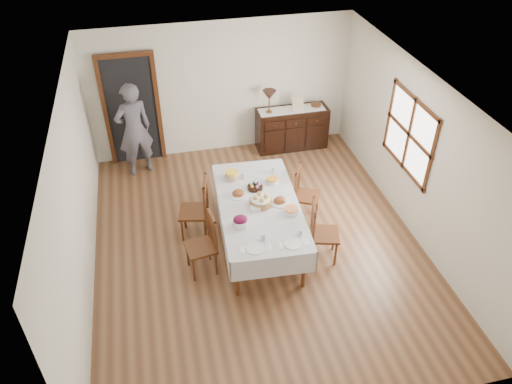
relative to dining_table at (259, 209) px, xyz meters
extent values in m
plane|color=brown|center=(-0.02, 0.00, -0.71)|extent=(6.00, 6.00, 0.00)
cube|color=white|center=(-0.02, 0.00, 1.89)|extent=(5.00, 6.00, 0.02)
cube|color=white|center=(-0.02, 3.00, 0.59)|extent=(5.00, 0.02, 2.60)
cube|color=white|center=(-0.02, -3.00, 0.59)|extent=(5.00, 0.02, 2.60)
cube|color=white|center=(-2.52, 0.00, 0.59)|extent=(0.02, 6.00, 2.60)
cube|color=white|center=(2.48, 0.00, 0.59)|extent=(0.02, 6.00, 2.60)
cube|color=white|center=(2.47, 0.30, 0.79)|extent=(0.02, 1.30, 1.10)
cube|color=#4E2813|center=(2.45, 0.30, 0.79)|extent=(0.03, 1.46, 1.26)
cube|color=black|center=(-1.72, 2.96, 0.34)|extent=(0.90, 0.06, 2.10)
cube|color=#4E2813|center=(-1.72, 2.94, 0.34)|extent=(1.04, 0.08, 2.18)
cube|color=silver|center=(0.00, 0.00, 0.07)|extent=(1.28, 2.36, 0.04)
cylinder|color=#4E2813|center=(-0.53, -0.96, -0.34)|extent=(0.06, 0.06, 0.74)
cylinder|color=#4E2813|center=(0.41, -1.02, -0.34)|extent=(0.06, 0.06, 0.74)
cylinder|color=#4E2813|center=(-0.41, 1.02, -0.34)|extent=(0.06, 0.06, 0.74)
cylinder|color=#4E2813|center=(0.53, 0.96, -0.34)|extent=(0.06, 0.06, 0.74)
cube|color=silver|center=(-0.58, 0.04, -0.08)|extent=(0.16, 2.33, 0.35)
cube|color=silver|center=(0.58, -0.04, -0.08)|extent=(0.16, 2.33, 0.35)
cube|color=silver|center=(-0.07, -1.15, -0.08)|extent=(1.18, 0.09, 0.35)
cube|color=silver|center=(0.07, 1.15, -0.08)|extent=(1.18, 0.09, 0.35)
cube|color=#4E2813|center=(-0.95, -0.36, -0.26)|extent=(0.47, 0.47, 0.04)
cylinder|color=#4E2813|center=(-1.14, -0.22, -0.49)|extent=(0.04, 0.04, 0.43)
cylinder|color=#4E2813|center=(-1.09, -0.55, -0.49)|extent=(0.04, 0.04, 0.43)
cylinder|color=#4E2813|center=(-0.81, -0.17, -0.49)|extent=(0.04, 0.04, 0.43)
cylinder|color=#4E2813|center=(-0.76, -0.50, -0.49)|extent=(0.04, 0.04, 0.43)
cylinder|color=#4E2813|center=(-0.79, -0.16, 0.02)|extent=(0.04, 0.04, 0.55)
cylinder|color=#4E2813|center=(-0.74, -0.51, 0.02)|extent=(0.04, 0.04, 0.55)
cube|color=#4E2813|center=(-0.76, -0.33, 0.25)|extent=(0.10, 0.40, 0.08)
cylinder|color=#4E2813|center=(-0.77, -0.25, 0.00)|extent=(0.02, 0.02, 0.46)
cylinder|color=#4E2813|center=(-0.76, -0.33, 0.00)|extent=(0.02, 0.02, 0.46)
cylinder|color=#4E2813|center=(-0.75, -0.42, 0.00)|extent=(0.02, 0.02, 0.46)
cube|color=#4E2813|center=(-0.94, 0.44, -0.23)|extent=(0.53, 0.53, 0.04)
cylinder|color=#4E2813|center=(-1.08, 0.65, -0.48)|extent=(0.04, 0.04, 0.46)
cylinder|color=#4E2813|center=(-1.16, 0.30, -0.48)|extent=(0.04, 0.04, 0.46)
cylinder|color=#4E2813|center=(-0.73, 0.58, -0.48)|extent=(0.04, 0.04, 0.46)
cylinder|color=#4E2813|center=(-0.80, 0.22, -0.48)|extent=(0.04, 0.04, 0.46)
cylinder|color=#4E2813|center=(-0.70, 0.58, 0.07)|extent=(0.04, 0.04, 0.60)
cylinder|color=#4E2813|center=(-0.79, 0.21, 0.07)|extent=(0.04, 0.04, 0.60)
cube|color=#4E2813|center=(-0.75, 0.39, 0.32)|extent=(0.13, 0.42, 0.09)
cylinder|color=#4E2813|center=(-0.73, 0.49, 0.05)|extent=(0.02, 0.02, 0.49)
cylinder|color=#4E2813|center=(-0.75, 0.39, 0.05)|extent=(0.02, 0.02, 0.49)
cylinder|color=#4E2813|center=(-0.77, 0.30, 0.05)|extent=(0.02, 0.02, 0.49)
cube|color=#4E2813|center=(0.89, -0.50, -0.26)|extent=(0.51, 0.51, 0.04)
cylinder|color=#4E2813|center=(1.00, -0.71, -0.49)|extent=(0.04, 0.04, 0.43)
cylinder|color=#4E2813|center=(1.09, -0.38, -0.49)|extent=(0.04, 0.04, 0.43)
cylinder|color=#4E2813|center=(0.68, -0.62, -0.49)|extent=(0.04, 0.04, 0.43)
cylinder|color=#4E2813|center=(0.77, -0.29, -0.49)|extent=(0.04, 0.04, 0.43)
cylinder|color=#4E2813|center=(0.66, -0.62, 0.02)|extent=(0.04, 0.04, 0.56)
cylinder|color=#4E2813|center=(0.75, -0.28, 0.02)|extent=(0.04, 0.04, 0.56)
cube|color=#4E2813|center=(0.70, -0.45, 0.26)|extent=(0.14, 0.39, 0.08)
cylinder|color=#4E2813|center=(0.68, -0.53, 0.00)|extent=(0.02, 0.02, 0.46)
cylinder|color=#4E2813|center=(0.70, -0.45, 0.00)|extent=(0.02, 0.02, 0.46)
cylinder|color=#4E2813|center=(0.73, -0.36, 0.00)|extent=(0.02, 0.02, 0.46)
cube|color=#4E2813|center=(0.93, 0.49, -0.28)|extent=(0.53, 0.53, 0.04)
cylinder|color=#4E2813|center=(1.00, 0.28, -0.51)|extent=(0.03, 0.03, 0.40)
cylinder|color=#4E2813|center=(1.15, 0.56, -0.51)|extent=(0.03, 0.03, 0.40)
cylinder|color=#4E2813|center=(0.72, 0.43, -0.51)|extent=(0.03, 0.03, 0.40)
cylinder|color=#4E2813|center=(0.87, 0.71, -0.51)|extent=(0.03, 0.03, 0.40)
cylinder|color=#4E2813|center=(0.70, 0.43, -0.02)|extent=(0.04, 0.04, 0.53)
cylinder|color=#4E2813|center=(0.85, 0.72, -0.02)|extent=(0.04, 0.04, 0.53)
cube|color=#4E2813|center=(0.78, 0.57, 0.20)|extent=(0.21, 0.35, 0.08)
cylinder|color=#4E2813|center=(0.74, 0.50, -0.04)|extent=(0.02, 0.02, 0.43)
cylinder|color=#4E2813|center=(0.78, 0.57, -0.04)|extent=(0.02, 0.02, 0.43)
cylinder|color=#4E2813|center=(0.81, 0.65, -0.04)|extent=(0.02, 0.02, 0.43)
cube|color=black|center=(1.33, 2.72, -0.28)|extent=(1.41, 0.47, 0.85)
cube|color=black|center=(0.90, 2.48, -0.03)|extent=(0.40, 0.02, 0.17)
sphere|color=brown|center=(0.90, 2.46, -0.03)|extent=(0.03, 0.03, 0.03)
cube|color=black|center=(1.33, 2.48, -0.03)|extent=(0.40, 0.02, 0.17)
sphere|color=brown|center=(1.33, 2.46, -0.03)|extent=(0.03, 0.03, 0.03)
cube|color=black|center=(1.75, 2.48, -0.03)|extent=(0.40, 0.02, 0.17)
sphere|color=brown|center=(1.75, 2.46, -0.03)|extent=(0.03, 0.03, 0.03)
imported|color=#56535E|center=(-1.73, 2.51, 0.25)|extent=(0.69, 0.56, 1.92)
cylinder|color=olive|center=(0.02, -0.03, 0.15)|extent=(0.32, 0.32, 0.10)
cylinder|color=white|center=(0.02, -0.03, 0.21)|extent=(0.29, 0.29, 0.02)
sphere|color=tan|center=(0.10, -0.03, 0.24)|extent=(0.08, 0.08, 0.08)
sphere|color=tan|center=(0.02, 0.06, 0.24)|extent=(0.08, 0.08, 0.08)
sphere|color=tan|center=(-0.06, -0.03, 0.24)|extent=(0.08, 0.08, 0.08)
sphere|color=tan|center=(0.02, -0.11, 0.24)|extent=(0.08, 0.08, 0.08)
cylinder|color=black|center=(0.03, 0.39, 0.12)|extent=(0.24, 0.24, 0.05)
ellipsoid|color=pink|center=(0.10, 0.39, 0.16)|extent=(0.05, 0.05, 0.06)
ellipsoid|color=#6BBADD|center=(0.05, 0.46, 0.16)|extent=(0.05, 0.05, 0.06)
ellipsoid|color=#8CE57E|center=(-0.02, 0.43, 0.16)|extent=(0.05, 0.05, 0.06)
ellipsoid|color=#F8AD4E|center=(-0.02, 0.35, 0.16)|extent=(0.05, 0.05, 0.06)
ellipsoid|color=#A283C2|center=(0.05, 0.33, 0.16)|extent=(0.05, 0.05, 0.06)
cylinder|color=white|center=(-0.25, 0.28, 0.10)|extent=(0.30, 0.30, 0.02)
ellipsoid|color=brown|center=(-0.25, 0.28, 0.13)|extent=(0.19, 0.16, 0.11)
cylinder|color=white|center=(0.31, -0.04, 0.10)|extent=(0.29, 0.29, 0.02)
ellipsoid|color=brown|center=(0.31, -0.04, 0.13)|extent=(0.19, 0.16, 0.11)
cylinder|color=white|center=(-0.37, -0.42, 0.14)|extent=(0.22, 0.22, 0.09)
ellipsoid|color=#570B2E|center=(-0.37, -0.42, 0.20)|extent=(0.20, 0.17, 0.11)
cylinder|color=white|center=(0.33, 0.49, 0.12)|extent=(0.20, 0.20, 0.05)
cylinder|color=orange|center=(0.33, 0.49, 0.16)|extent=(0.18, 0.18, 0.03)
cylinder|color=tan|center=(-0.27, 0.74, 0.14)|extent=(0.22, 0.22, 0.09)
cylinder|color=yellow|center=(-0.27, 0.74, 0.21)|extent=(0.20, 0.20, 0.04)
cylinder|color=white|center=(0.41, -0.30, 0.12)|extent=(0.24, 0.24, 0.05)
cylinder|color=#E1814B|center=(0.41, -0.30, 0.16)|extent=(0.20, 0.20, 0.02)
cube|color=white|center=(-0.09, -0.14, 0.13)|extent=(0.15, 0.10, 0.07)
cylinder|color=white|center=(-0.28, -0.93, 0.10)|extent=(0.25, 0.25, 0.01)
cube|color=white|center=(-0.45, -0.93, 0.10)|extent=(0.09, 0.12, 0.01)
cube|color=silver|center=(-0.45, -0.93, 0.10)|extent=(0.02, 0.16, 0.01)
cube|color=silver|center=(-0.12, -0.93, 0.10)|extent=(0.02, 0.18, 0.01)
cube|color=silver|center=(-0.08, -0.93, 0.10)|extent=(0.03, 0.14, 0.01)
cylinder|color=silver|center=(-0.13, -0.78, 0.14)|extent=(0.07, 0.07, 0.10)
cylinder|color=white|center=(0.24, -0.96, 0.10)|extent=(0.25, 0.25, 0.01)
cube|color=white|center=(0.07, -0.96, 0.10)|extent=(0.09, 0.12, 0.01)
cube|color=silver|center=(0.07, -0.96, 0.10)|extent=(0.02, 0.16, 0.01)
cube|color=silver|center=(0.40, -0.96, 0.10)|extent=(0.02, 0.18, 0.01)
cube|color=silver|center=(0.44, -0.96, 0.10)|extent=(0.03, 0.14, 0.01)
cylinder|color=silver|center=(0.39, -0.81, 0.14)|extent=(0.07, 0.07, 0.10)
cylinder|color=silver|center=(-0.09, 0.71, 0.14)|extent=(0.06, 0.06, 0.10)
cylinder|color=silver|center=(0.43, 0.76, 0.14)|extent=(0.06, 0.06, 0.10)
cube|color=white|center=(1.30, 2.71, 0.15)|extent=(1.30, 0.35, 0.01)
cylinder|color=brown|center=(0.84, 2.70, 0.16)|extent=(0.12, 0.12, 0.03)
cylinder|color=brown|center=(0.84, 2.70, 0.30)|extent=(0.02, 0.02, 0.25)
cone|color=#40251C|center=(0.84, 2.70, 0.51)|extent=(0.26, 0.26, 0.18)
cube|color=#C1B48D|center=(1.40, 2.65, 0.28)|extent=(0.22, 0.08, 0.28)
cylinder|color=#4E2813|center=(1.82, 2.76, 0.17)|extent=(0.20, 0.20, 0.06)
camera|label=1|loc=(-1.37, -5.69, 4.66)|focal=35.00mm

